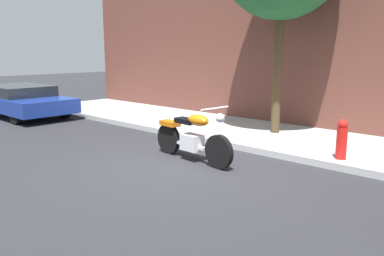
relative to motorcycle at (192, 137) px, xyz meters
name	(u,v)px	position (x,y,z in m)	size (l,w,h in m)	color
ground_plane	(183,164)	(0.07, -0.32, -0.48)	(60.00, 60.00, 0.00)	#28282D
sidewalk	(269,136)	(0.07, 2.76, -0.41)	(18.01, 2.97, 0.14)	#AEAEAE
motorcycle	(192,137)	(0.00, 0.00, 0.00)	(2.14, 0.70, 1.15)	black
parked_car_blue	(20,100)	(-7.98, 0.12, 0.08)	(4.41, 1.87, 1.03)	black
fire_hydrant	(342,143)	(2.35, 1.64, -0.02)	(0.20, 0.20, 0.91)	red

